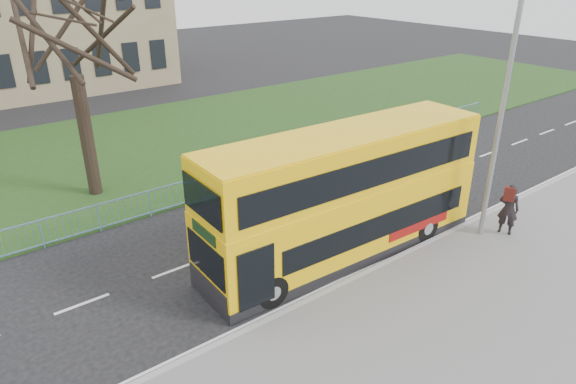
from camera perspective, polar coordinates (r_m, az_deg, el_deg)
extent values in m
plane|color=black|center=(16.88, 0.67, -8.88)|extent=(120.00, 120.00, 0.00)
cube|color=#949496|center=(15.87, 4.21, -11.08)|extent=(80.00, 0.20, 0.14)
cube|color=#1D3B15|center=(28.35, -17.63, 4.28)|extent=(80.00, 15.40, 0.08)
cube|color=yellow|center=(17.40, 6.18, -2.95)|extent=(10.36, 2.84, 1.91)
cube|color=yellow|center=(16.91, 6.35, 0.41)|extent=(10.36, 2.84, 0.33)
cube|color=yellow|center=(16.53, 6.52, 3.65)|extent=(10.31, 2.79, 1.71)
cube|color=black|center=(16.96, 10.44, -3.73)|extent=(7.92, 0.35, 0.83)
cube|color=black|center=(15.75, 9.42, 2.05)|extent=(9.44, 0.41, 0.93)
cylinder|color=black|center=(15.13, -1.81, -10.98)|extent=(1.03, 0.31, 1.02)
cylinder|color=black|center=(19.06, 15.06, -3.84)|extent=(1.03, 0.31, 1.02)
imported|color=black|center=(20.09, 23.30, -1.74)|extent=(0.70, 0.83, 1.93)
cylinder|color=gray|center=(18.56, 22.52, 7.45)|extent=(0.17, 0.17, 8.62)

